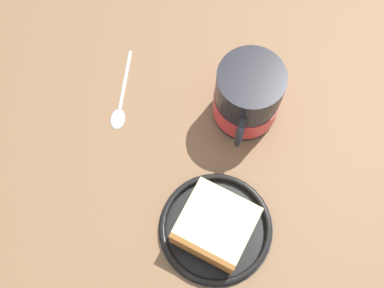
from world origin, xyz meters
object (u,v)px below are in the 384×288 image
object	(u,v)px
tea_mug	(247,98)
teaspoon	(120,105)
cake_slice	(216,226)
small_plate	(216,228)

from	to	relation	value
tea_mug	teaspoon	world-z (taller)	tea_mug
tea_mug	cake_slice	bearing A→B (deg)	121.41
small_plate	tea_mug	distance (cm)	17.16
small_plate	tea_mug	size ratio (longest dim) A/B	1.36
tea_mug	small_plate	bearing A→B (deg)	121.62
cake_slice	tea_mug	distance (cm)	17.00
cake_slice	teaspoon	size ratio (longest dim) A/B	1.04
small_plate	tea_mug	bearing A→B (deg)	-58.38
tea_mug	teaspoon	bearing A→B (deg)	42.93
tea_mug	teaspoon	xyz separation A→B (cm)	(12.52, 11.64, -4.38)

